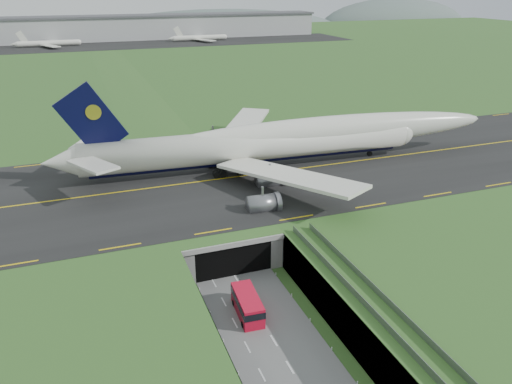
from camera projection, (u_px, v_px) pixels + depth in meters
name	position (u px, v px, depth m)	size (l,w,h in m)	color
ground	(252.00, 306.00, 69.32)	(900.00, 900.00, 0.00)	#2E5823
airfield_deck	(252.00, 288.00, 68.15)	(800.00, 800.00, 6.00)	gray
trench_road	(272.00, 339.00, 62.79)	(12.00, 75.00, 0.20)	slate
taxiway	(194.00, 183.00, 95.48)	(800.00, 44.00, 0.18)	black
tunnel_portal	(218.00, 232.00, 82.47)	(17.00, 22.30, 6.00)	gray
guideway	(406.00, 343.00, 54.22)	(3.00, 53.00, 7.05)	#A8A8A3
jumbo_jet	(283.00, 141.00, 102.49)	(94.52, 60.72, 20.12)	white
shuttle_tram	(248.00, 305.00, 66.76)	(3.32, 7.67, 3.06)	red
cargo_terminal	(95.00, 28.00, 322.72)	(320.00, 67.00, 15.60)	#B2B2B2
distant_hills	(161.00, 35.00, 463.16)	(700.00, 91.00, 60.00)	#51615B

